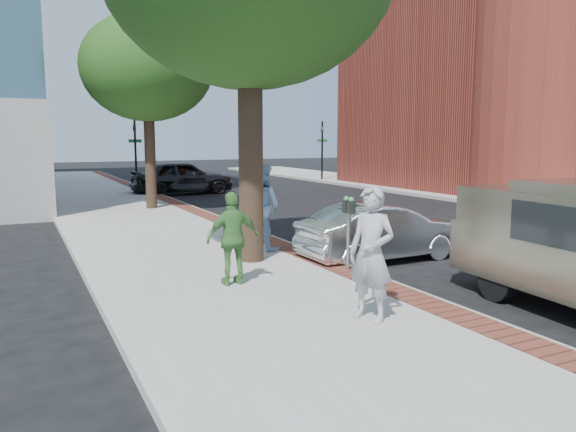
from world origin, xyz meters
TOP-DOWN VIEW (x-y plane):
  - ground at (0.00, 0.00)m, footprint 120.00×120.00m
  - sidewalk at (-1.50, 8.00)m, footprint 5.00×60.00m
  - brick_strip at (0.70, 8.00)m, footprint 0.60×60.00m
  - curb at (1.05, 8.00)m, footprint 0.10×60.00m
  - sidewalk_far at (14.50, 8.00)m, footprint 5.00×60.00m
  - church at (20.98, 13.13)m, footprint 19.00×16.00m
  - signal_near at (0.90, 22.00)m, footprint 0.70×0.15m
  - signal_far at (12.50, 22.00)m, footprint 0.70×0.15m
  - tree_far at (-0.50, 12.00)m, footprint 4.80×4.80m
  - parking_meter at (0.76, 0.19)m, footprint 0.12×0.32m
  - person_gray at (-0.58, -2.55)m, footprint 0.71×0.84m
  - person_officer at (0.07, 2.91)m, footprint 1.15×1.23m
  - person_green at (-1.65, 0.19)m, footprint 0.98×0.42m
  - sedan_silver at (2.34, 1.24)m, footprint 3.97×1.48m
  - bg_car at (2.35, 18.04)m, footprint 4.96×2.05m

SIDE VIEW (x-z plane):
  - ground at x=0.00m, z-range 0.00..0.00m
  - sidewalk at x=-1.50m, z-range 0.00..0.15m
  - curb at x=1.05m, z-range 0.00..0.15m
  - sidewalk_far at x=14.50m, z-range 0.00..0.15m
  - brick_strip at x=0.70m, z-range 0.15..0.16m
  - sedan_silver at x=2.34m, z-range 0.00..1.30m
  - bg_car at x=2.35m, z-range 0.00..1.68m
  - person_green at x=-1.65m, z-range 0.15..1.82m
  - person_gray at x=-0.58m, z-range 0.15..2.09m
  - person_officer at x=0.07m, z-range 0.15..2.16m
  - parking_meter at x=0.76m, z-range 0.47..1.94m
  - signal_near at x=0.90m, z-range 0.35..4.15m
  - signal_far at x=12.50m, z-range 0.35..4.15m
  - tree_far at x=-0.50m, z-range 1.73..8.87m
  - church at x=20.98m, z-range -2.94..17.46m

